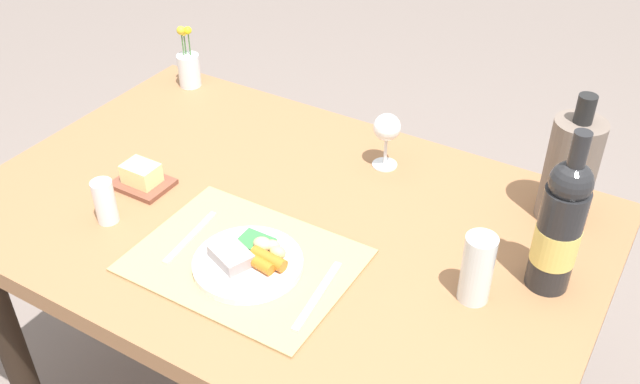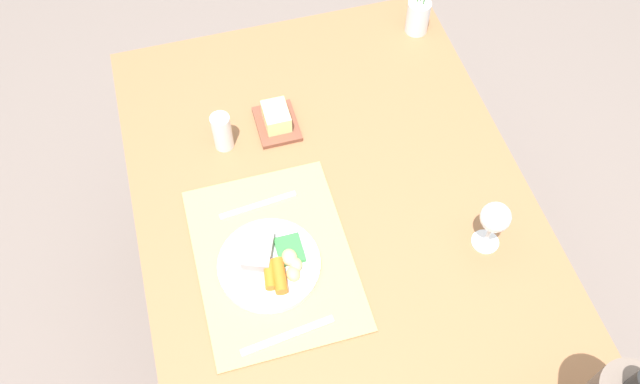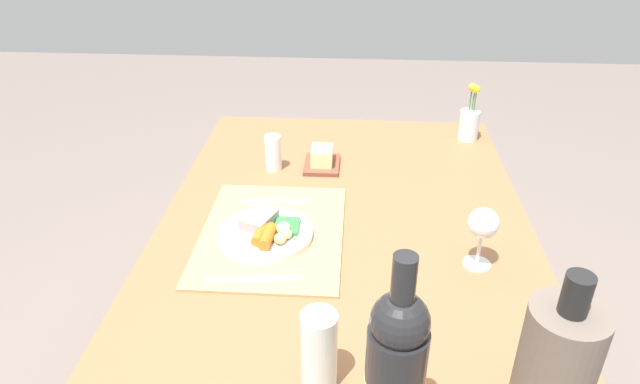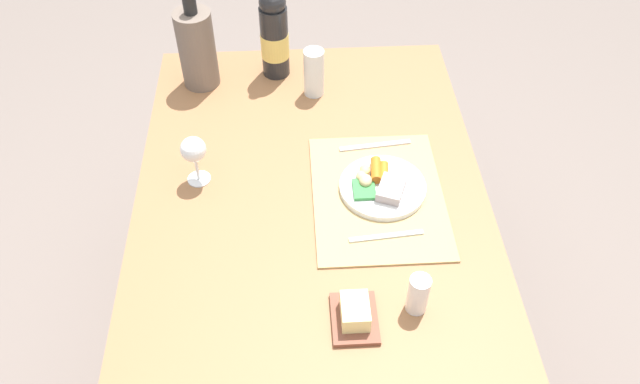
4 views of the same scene
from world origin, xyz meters
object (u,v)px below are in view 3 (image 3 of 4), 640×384
Objects in this scene: salt_shaker at (273,153)px; flower_vase at (469,122)px; water_tumbler at (319,355)px; knife at (253,280)px; cooler_bottle at (554,374)px; fork at (278,202)px; wine_bottle at (395,378)px; butter_dish at (322,159)px; dinner_plate at (266,232)px; wine_glass at (483,225)px; dining_table at (343,264)px.

flower_vase reaches higher than salt_shaker.
knife is at bearing -148.46° from water_tumbler.
salt_shaker is 0.34× the size of cooler_bottle.
fork is at bearing -50.75° from flower_vase.
wine_bottle reaches higher than butter_dish.
knife is at bearing -1.31° from dinner_plate.
wine_glass is 0.48m from water_tumbler.
fork is 0.74m from wine_bottle.
fork is 0.21m from salt_shaker.
dining_table is 0.62m from wine_bottle.
butter_dish is (-0.87, -0.39, -0.10)m from cooler_bottle.
water_tumbler is at bearing -42.43° from wine_glass.
dinner_plate is at bearing -7.84° from fork.
wine_bottle is 1.17m from flower_vase.
flower_vase is at bearing 113.09° from salt_shaker.
fork is 0.91× the size of knife.
butter_dish is 0.80m from water_tumbler.
water_tumbler is at bearing 8.91° from fork.
knife is 0.52m from salt_shaker.
butter_dish is at bearing 151.01° from fork.
water_tumbler is at bearing -21.53° from flower_vase.
water_tumbler is (0.80, 0.05, 0.04)m from butter_dish.
cooler_bottle is 2.02× the size of water_tumbler.
dining_table is 6.24× the size of dinner_plate.
wine_bottle is at bearing 15.37° from fork.
dining_table is 13.51× the size of salt_shaker.
fork is at bearing -159.39° from wine_bottle.
wine_bottle is at bearing 10.01° from butter_dish.
knife is 1.95× the size of salt_shaker.
dinner_plate is 0.70m from cooler_bottle.
knife is 0.47m from wine_bottle.
wine_bottle is at bearing 45.76° from water_tumbler.
wine_glass is at bearing 155.70° from wine_bottle.
dining_table is 7.63× the size of fork.
fork is 0.53× the size of wine_bottle.
fork is 1.00× the size of flower_vase.
wine_bottle is (0.36, 0.27, 0.13)m from knife.
water_tumbler reaches higher than butter_dish.
water_tumbler is (0.35, -0.32, -0.04)m from wine_glass.
knife is 1.54× the size of butter_dish.
wine_bottle is (0.88, 0.30, 0.09)m from salt_shaker.
knife is at bearing -7.19° from fork.
water_tumbler is (0.25, 0.16, 0.06)m from knife.
cooler_bottle is 1.65× the size of flower_vase.
wine_glass reaches higher than dining_table.
flower_vase is at bearing 137.48° from dinner_plate.
dining_table is at bearing -149.57° from cooler_bottle.
butter_dish is at bearing -140.57° from wine_glass.
dinner_plate is 0.48m from wine_glass.
wine_glass is at bearing -177.14° from cooler_bottle.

